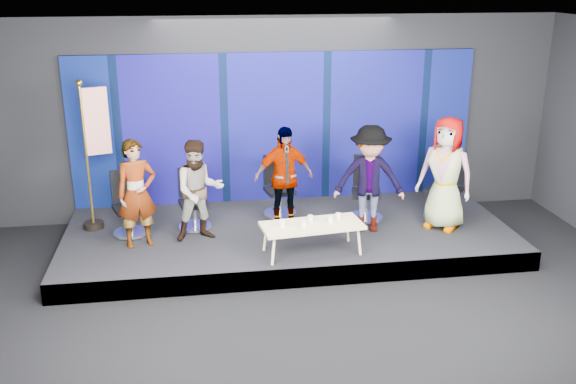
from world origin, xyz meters
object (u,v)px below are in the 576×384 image
(panelist_c, at_px, (284,177))
(mug_b, at_px, (304,224))
(panelist_d, at_px, (369,179))
(mug_c, at_px, (310,219))
(panelist_a, at_px, (137,194))
(coffee_table, at_px, (312,226))
(chair_a, at_px, (129,214))
(mug_a, at_px, (282,223))
(chair_d, at_px, (366,199))
(mug_e, at_px, (338,216))
(panelist_b, at_px, (199,191))
(flag_stand, at_px, (94,151))
(mug_d, at_px, (331,219))
(panelist_e, at_px, (446,173))
(chair_e, at_px, (445,196))
(chair_b, at_px, (194,209))
(chair_c, at_px, (279,196))

(panelist_c, distance_m, mug_b, 1.26)
(panelist_d, relative_size, mug_c, 17.43)
(panelist_c, bearing_deg, panelist_a, -177.63)
(panelist_c, xyz_separation_m, coffee_table, (0.25, -1.14, -0.40))
(chair_a, height_order, mug_a, chair_a)
(chair_a, distance_m, chair_d, 3.80)
(panelist_d, relative_size, mug_e, 19.12)
(coffee_table, height_order, mug_c, mug_c)
(panelist_b, xyz_separation_m, flag_stand, (-1.57, 0.72, 0.48))
(chair_d, xyz_separation_m, coffee_table, (-1.13, -1.24, 0.07))
(coffee_table, distance_m, mug_b, 0.18)
(chair_d, relative_size, mug_d, 11.48)
(chair_a, bearing_deg, panelist_e, -24.08)
(panelist_a, bearing_deg, panelist_e, -18.65)
(mug_a, xyz_separation_m, mug_c, (0.43, 0.11, -0.00))
(panelist_c, xyz_separation_m, chair_e, (2.69, -0.01, -0.45))
(chair_b, distance_m, panelist_b, 0.68)
(flag_stand, bearing_deg, panelist_a, -69.17)
(panelist_e, bearing_deg, mug_e, -121.17)
(mug_c, distance_m, mug_d, 0.29)
(mug_d, bearing_deg, panelist_a, 166.73)
(chair_b, relative_size, chair_e, 0.86)
(panelist_c, xyz_separation_m, mug_c, (0.24, -1.05, -0.32))
(chair_b, distance_m, mug_c, 2.04)
(chair_a, xyz_separation_m, mug_e, (3.08, -1.00, 0.16))
(mug_d, xyz_separation_m, mug_e, (0.14, 0.12, -0.00))
(panelist_a, distance_m, panelist_c, 2.28)
(panelist_e, bearing_deg, coffee_table, -120.47)
(chair_c, bearing_deg, chair_d, -25.33)
(mug_e, xyz_separation_m, flag_stand, (-3.56, 1.34, 0.76))
(coffee_table, distance_m, mug_a, 0.44)
(chair_b, distance_m, mug_d, 2.31)
(mug_c, distance_m, mug_e, 0.43)
(panelist_a, bearing_deg, mug_a, -37.39)
(chair_d, bearing_deg, panelist_c, -163.00)
(panelist_a, xyz_separation_m, mug_c, (2.47, -0.59, -0.31))
(mug_d, distance_m, flag_stand, 3.80)
(chair_c, distance_m, panelist_e, 2.74)
(panelist_d, xyz_separation_m, mug_e, (-0.62, -0.60, -0.35))
(chair_c, bearing_deg, coffee_table, -90.42)
(chair_a, xyz_separation_m, chair_c, (2.41, 0.49, 0.00))
(mug_c, bearing_deg, chair_e, 22.90)
(panelist_a, bearing_deg, panelist_d, -17.45)
(panelist_b, height_order, flag_stand, flag_stand)
(mug_c, xyz_separation_m, mug_e, (0.42, 0.06, -0.00))
(chair_a, relative_size, panelist_c, 0.61)
(panelist_c, relative_size, coffee_table, 1.07)
(chair_d, bearing_deg, chair_b, -167.70)
(panelist_d, bearing_deg, flag_stand, -177.32)
(chair_c, relative_size, panelist_c, 0.62)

